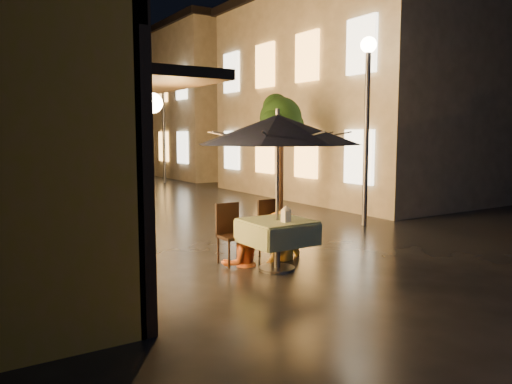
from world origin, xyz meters
TOP-DOWN VIEW (x-y plane):
  - ground at (0.00, 0.00)m, footprint 90.00×90.00m
  - east_building_near at (7.49, 6.50)m, footprint 7.30×9.30m
  - east_building_far at (7.49, 18.00)m, footprint 7.30×10.30m
  - street_tree at (2.41, 4.51)m, footprint 1.43×1.20m
  - streetlamp_near at (3.00, 2.00)m, footprint 0.36×0.36m
  - streetlamp_far at (3.00, 14.00)m, footprint 0.36×0.36m
  - cafe_table at (-0.87, -0.04)m, footprint 0.99×0.99m
  - patio_umbrella at (-0.87, -0.04)m, footprint 2.51×2.51m
  - cafe_chair_left at (-1.27, 0.69)m, footprint 0.42×0.42m
  - cafe_chair_right at (-0.47, 0.69)m, footprint 0.42×0.42m
  - table_lantern at (-0.87, -0.28)m, footprint 0.16×0.16m
  - person_orange at (-1.20, 0.50)m, footprint 0.67×0.53m
  - person_yellow at (-0.42, 0.47)m, footprint 1.14×0.82m
  - bicycle_0 at (-2.43, 3.83)m, footprint 1.57×0.61m
  - bicycle_1 at (-2.57, 4.16)m, footprint 1.56×0.97m
  - bicycle_2 at (-2.80, 5.45)m, footprint 1.75×0.85m
  - bicycle_3 at (-2.24, 6.56)m, footprint 1.83×1.17m
  - bicycle_4 at (-2.73, 8.14)m, footprint 1.86×0.71m
  - bicycle_5 at (-2.50, 8.31)m, footprint 1.64×0.87m
  - bicycle_6 at (-2.49, 9.03)m, footprint 1.65×1.10m

SIDE VIEW (x-z plane):
  - ground at x=0.00m, z-range 0.00..0.00m
  - bicycle_0 at x=-2.43m, z-range 0.00..0.81m
  - bicycle_6 at x=-2.49m, z-range 0.00..0.82m
  - bicycle_2 at x=-2.80m, z-range 0.00..0.88m
  - bicycle_1 at x=-2.57m, z-range 0.00..0.91m
  - bicycle_5 at x=-2.50m, z-range 0.00..0.95m
  - bicycle_4 at x=-2.73m, z-range 0.00..0.96m
  - bicycle_3 at x=-2.24m, z-range 0.00..1.07m
  - cafe_chair_left at x=-1.27m, z-range 0.05..1.03m
  - cafe_chair_right at x=-0.47m, z-range 0.05..1.03m
  - cafe_table at x=-0.87m, z-range 0.20..0.98m
  - person_orange at x=-1.20m, z-range 0.00..1.37m
  - person_yellow at x=-0.42m, z-range 0.00..1.59m
  - table_lantern at x=-0.87m, z-range 0.79..1.04m
  - patio_umbrella at x=-0.87m, z-range 0.92..3.38m
  - street_tree at x=2.41m, z-range 0.85..4.00m
  - streetlamp_near at x=3.00m, z-range 0.80..5.03m
  - streetlamp_far at x=3.00m, z-range 0.80..5.03m
  - east_building_near at x=7.49m, z-range 0.01..6.81m
  - east_building_far at x=7.49m, z-range 0.01..7.31m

